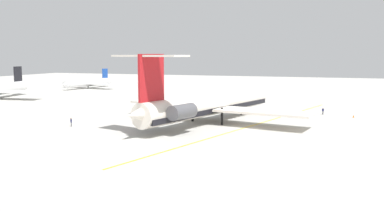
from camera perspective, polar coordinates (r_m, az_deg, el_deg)
The scene contains 7 objects.
ground at distance 77.17m, azimuth 7.31°, elevation -3.15°, with size 367.10×367.10×0.00m, color #B7B5AD.
main_jetliner at distance 82.21m, azimuth 2.09°, elevation 0.15°, with size 46.01×41.25×13.66m.
airliner_far_right at distance 172.21m, azimuth -14.29°, elevation 3.04°, with size 25.54×25.40×7.65m.
ground_crew_near_nose at distance 98.32m, azimuth 17.59°, elevation -0.62°, with size 0.26×0.41×1.64m.
ground_crew_near_tail at distance 81.60m, azimuth -16.31°, elevation -2.07°, with size 0.32×0.32×1.66m.
safety_cone_nose at distance 96.26m, azimuth 21.35°, elevation -1.39°, with size 0.40×0.40×0.55m, color #EA590F.
taxiway_centreline at distance 81.66m, azimuth 8.75°, elevation -2.61°, with size 78.73×0.36×0.01m, color gold.
Camera 1 is at (-74.29, -15.90, 13.56)m, focal length 38.73 mm.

